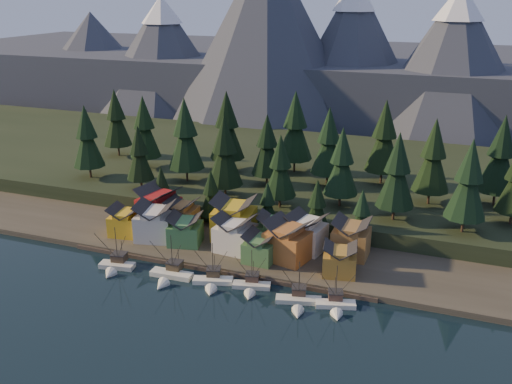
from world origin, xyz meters
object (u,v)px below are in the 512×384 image
at_px(house_front_1, 155,220).
at_px(boat_6, 336,300).
at_px(boat_3, 212,277).
at_px(house_back_0, 159,205).
at_px(boat_5, 299,297).
at_px(boat_1, 115,261).
at_px(boat_4, 251,282).
at_px(house_front_0, 126,220).
at_px(boat_2, 169,271).
at_px(house_back_1, 182,214).

bearing_deg(house_front_1, boat_6, -28.50).
bearing_deg(boat_3, house_back_0, 120.98).
relative_size(boat_3, house_back_0, 0.94).
bearing_deg(boat_5, boat_6, -5.44).
bearing_deg(boat_1, boat_4, -5.23).
relative_size(boat_1, boat_5, 1.06).
bearing_deg(house_front_0, boat_2, -44.57).
bearing_deg(house_front_0, boat_3, -33.18).
height_order(boat_1, boat_2, boat_1).
distance_m(boat_3, house_front_0, 36.52).
relative_size(boat_6, house_front_1, 0.93).
bearing_deg(house_front_0, boat_4, -26.81).
relative_size(house_front_0, house_back_0, 0.78).
height_order(boat_4, house_back_1, house_back_1).
height_order(boat_3, house_back_1, house_back_1).
bearing_deg(boat_2, house_front_1, 125.91).
bearing_deg(house_front_0, house_back_0, 53.70).
xyz_separation_m(boat_1, house_front_0, (-7.19, 16.58, 3.39)).
xyz_separation_m(boat_3, boat_5, (21.52, -1.53, -0.18)).
bearing_deg(house_front_1, boat_2, -63.82).
bearing_deg(boat_4, house_front_1, 142.72).
xyz_separation_m(boat_5, house_back_0, (-49.49, 26.23, 5.43)).
relative_size(boat_5, house_back_0, 0.95).
bearing_deg(house_front_1, boat_1, -108.22).
distance_m(boat_2, boat_3, 10.97).
xyz_separation_m(boat_2, boat_3, (10.93, 0.90, -0.08)).
distance_m(boat_2, house_front_1, 21.56).
xyz_separation_m(boat_6, house_back_1, (-49.71, 23.94, 4.09)).
bearing_deg(boat_1, house_back_1, 67.83).
height_order(boat_3, boat_6, boat_3).
distance_m(house_front_0, house_back_0, 10.82).
bearing_deg(house_front_1, boat_3, -45.16).
height_order(boat_4, house_front_0, house_front_0).
bearing_deg(house_front_1, house_back_0, 101.99).
height_order(house_front_0, house_front_1, house_front_1).
xyz_separation_m(boat_5, boat_6, (8.12, 1.29, 0.15)).
height_order(boat_5, boat_6, boat_6).
bearing_deg(boat_6, boat_5, 172.60).
bearing_deg(house_front_1, boat_4, -35.56).
relative_size(boat_3, house_back_1, 1.25).
bearing_deg(boat_6, boat_2, 164.49).
distance_m(boat_2, boat_6, 40.58).
xyz_separation_m(boat_1, boat_5, (47.31, -0.18, -0.50)).
xyz_separation_m(boat_2, boat_4, (20.24, 2.04, -0.19)).
height_order(boat_1, boat_6, boat_1).
bearing_deg(house_back_1, boat_6, -26.98).
relative_size(boat_6, house_back_1, 1.21).
bearing_deg(house_back_1, boat_1, -104.13).
height_order(boat_4, boat_6, boat_6).
bearing_deg(boat_5, boat_3, 161.45).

